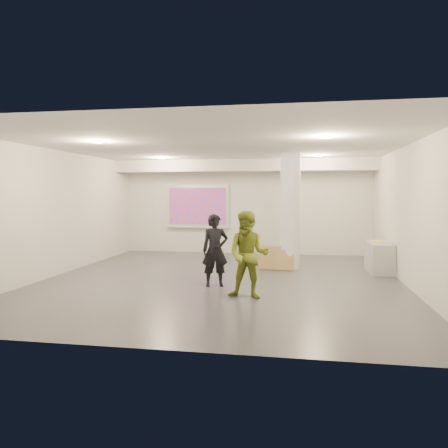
% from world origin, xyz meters
% --- Properties ---
extents(floor, '(8.00, 9.00, 0.01)m').
position_xyz_m(floor, '(0.00, 0.00, 0.00)').
color(floor, '#36393E').
rests_on(floor, ground).
extents(ceiling, '(8.00, 9.00, 0.01)m').
position_xyz_m(ceiling, '(0.00, 0.00, 3.00)').
color(ceiling, silver).
rests_on(ceiling, floor).
extents(wall_back, '(8.00, 0.01, 3.00)m').
position_xyz_m(wall_back, '(0.00, 4.50, 1.50)').
color(wall_back, silver).
rests_on(wall_back, floor).
extents(wall_front, '(8.00, 0.01, 3.00)m').
position_xyz_m(wall_front, '(0.00, -4.50, 1.50)').
color(wall_front, silver).
rests_on(wall_front, floor).
extents(wall_left, '(0.01, 9.00, 3.00)m').
position_xyz_m(wall_left, '(-4.00, 0.00, 1.50)').
color(wall_left, silver).
rests_on(wall_left, floor).
extents(wall_right, '(0.01, 9.00, 3.00)m').
position_xyz_m(wall_right, '(4.00, 0.00, 1.50)').
color(wall_right, silver).
rests_on(wall_right, floor).
extents(soffit_band, '(8.00, 1.10, 0.36)m').
position_xyz_m(soffit_band, '(0.00, 3.95, 2.82)').
color(soffit_band, silver).
rests_on(soffit_band, ceiling).
extents(downlight_nw, '(0.22, 0.22, 0.02)m').
position_xyz_m(downlight_nw, '(-2.20, 2.50, 2.98)').
color(downlight_nw, '#E8BD84').
rests_on(downlight_nw, ceiling).
extents(downlight_ne, '(0.22, 0.22, 0.02)m').
position_xyz_m(downlight_ne, '(2.20, 2.50, 2.98)').
color(downlight_ne, '#E8BD84').
rests_on(downlight_ne, ceiling).
extents(downlight_sw, '(0.22, 0.22, 0.02)m').
position_xyz_m(downlight_sw, '(-2.20, -1.50, 2.98)').
color(downlight_sw, '#E8BD84').
rests_on(downlight_sw, ceiling).
extents(downlight_se, '(0.22, 0.22, 0.02)m').
position_xyz_m(downlight_se, '(2.20, -1.50, 2.98)').
color(downlight_se, '#E8BD84').
rests_on(downlight_se, ceiling).
extents(column, '(0.52, 0.52, 3.00)m').
position_xyz_m(column, '(1.50, 1.80, 1.50)').
color(column, white).
rests_on(column, floor).
extents(projection_screen, '(2.10, 0.13, 1.42)m').
position_xyz_m(projection_screen, '(-1.60, 4.45, 1.53)').
color(projection_screen, silver).
rests_on(projection_screen, wall_back).
extents(credenza, '(0.54, 1.28, 0.74)m').
position_xyz_m(credenza, '(3.72, 1.66, 0.37)').
color(credenza, '#9D9FA3').
rests_on(credenza, floor).
extents(postit_pad, '(0.29, 0.36, 0.03)m').
position_xyz_m(postit_pad, '(3.70, 1.85, 0.76)').
color(postit_pad, '#E9FF33').
rests_on(postit_pad, credenza).
extents(cardboard_back, '(0.48, 0.19, 0.51)m').
position_xyz_m(cardboard_back, '(1.38, 1.53, 0.25)').
color(cardboard_back, '#9E814C').
rests_on(cardboard_back, floor).
extents(cardboard_front, '(0.57, 0.24, 0.61)m').
position_xyz_m(cardboard_front, '(1.00, 1.59, 0.30)').
color(cardboard_front, '#9E814C').
rests_on(cardboard_front, floor).
extents(woman, '(0.65, 0.54, 1.53)m').
position_xyz_m(woman, '(-0.01, -0.66, 0.77)').
color(woman, black).
rests_on(woman, floor).
extents(man, '(0.86, 0.70, 1.64)m').
position_xyz_m(man, '(0.81, -1.60, 0.82)').
color(man, olive).
rests_on(man, floor).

